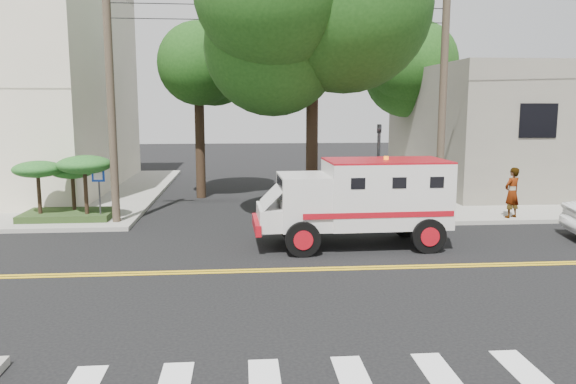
{
  "coord_description": "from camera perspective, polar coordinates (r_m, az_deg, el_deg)",
  "views": [
    {
      "loc": [
        -1.13,
        -14.14,
        4.26
      ],
      "look_at": [
        0.32,
        3.02,
        1.6
      ],
      "focal_mm": 35.0,
      "sensor_mm": 36.0,
      "label": 1
    }
  ],
  "objects": [
    {
      "name": "palm_planter",
      "position": [
        21.86,
        -21.55,
        1.3
      ],
      "size": [
        3.52,
        2.63,
        2.36
      ],
      "color": "#1E3314",
      "rests_on": "sidewalk_nw"
    },
    {
      "name": "tree_left",
      "position": [
        26.02,
        -8.41,
        11.93
      ],
      "size": [
        4.48,
        4.2,
        7.7
      ],
      "color": "black",
      "rests_on": "ground"
    },
    {
      "name": "utility_pole_left",
      "position": [
        20.63,
        -17.56,
        9.04
      ],
      "size": [
        0.28,
        0.28,
        9.0
      ],
      "primitive_type": "cylinder",
      "color": "#382D23",
      "rests_on": "ground"
    },
    {
      "name": "sidewalk_ne",
      "position": [
        31.55,
        22.86,
        0.46
      ],
      "size": [
        17.0,
        17.0,
        0.15
      ],
      "primitive_type": "cube",
      "color": "gray",
      "rests_on": "ground"
    },
    {
      "name": "armored_truck",
      "position": [
        17.14,
        7.42,
        -0.54
      ],
      "size": [
        5.87,
        2.5,
        2.64
      ],
      "rotation": [
        0.0,
        0.0,
        0.03
      ],
      "color": "silver",
      "rests_on": "ground"
    },
    {
      "name": "ground",
      "position": [
        14.81,
        -0.24,
        -7.93
      ],
      "size": [
        100.0,
        100.0,
        0.0
      ],
      "primitive_type": "plane",
      "color": "black",
      "rests_on": "ground"
    },
    {
      "name": "pedestrian_b",
      "position": [
        24.02,
        11.25,
        0.76
      ],
      "size": [
        1.0,
        0.93,
        1.66
      ],
      "primitive_type": "imported",
      "rotation": [
        0.0,
        0.0,
        2.65
      ],
      "color": "gray",
      "rests_on": "sidewalk_ne"
    },
    {
      "name": "traffic_signal",
      "position": [
        20.45,
        9.17,
        2.96
      ],
      "size": [
        0.15,
        0.18,
        3.6
      ],
      "color": "#3F3F42",
      "rests_on": "ground"
    },
    {
      "name": "pedestrian_a",
      "position": [
        22.24,
        21.81,
        -0.06
      ],
      "size": [
        0.81,
        0.7,
        1.87
      ],
      "primitive_type": "imported",
      "rotation": [
        0.0,
        0.0,
        3.58
      ],
      "color": "gray",
      "rests_on": "sidewalk_ne"
    },
    {
      "name": "accessibility_sign",
      "position": [
        21.14,
        -18.65,
        0.45
      ],
      "size": [
        0.45,
        0.1,
        2.02
      ],
      "color": "#3F3F42",
      "rests_on": "ground"
    },
    {
      "name": "tree_right",
      "position": [
        31.58,
        13.9,
        11.86
      ],
      "size": [
        4.8,
        4.5,
        8.2
      ],
      "color": "black",
      "rests_on": "ground"
    },
    {
      "name": "tree_main",
      "position": [
        20.79,
        3.88,
        16.89
      ],
      "size": [
        6.08,
        5.7,
        9.85
      ],
      "color": "black",
      "rests_on": "ground"
    },
    {
      "name": "utility_pole_right",
      "position": [
        21.66,
        15.44,
        9.1
      ],
      "size": [
        0.28,
        0.28,
        9.0
      ],
      "primitive_type": "cylinder",
      "color": "#382D23",
      "rests_on": "ground"
    },
    {
      "name": "building_right",
      "position": [
        32.45,
        25.13,
        5.99
      ],
      "size": [
        14.0,
        12.0,
        6.0
      ],
      "primitive_type": "cube",
      "color": "slate",
      "rests_on": "sidewalk_ne"
    }
  ]
}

